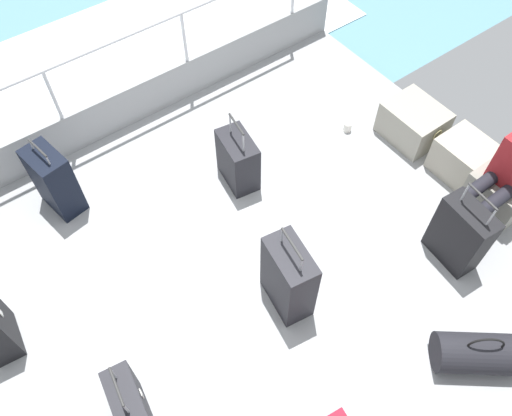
% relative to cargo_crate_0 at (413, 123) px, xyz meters
% --- Properties ---
extents(ground_plane, '(4.40, 5.20, 0.06)m').
position_rel_cargo_crate_0_xyz_m(ground_plane, '(0.30, -2.16, -0.21)').
color(ground_plane, '#939699').
extents(gunwale_port, '(0.06, 5.20, 0.45)m').
position_rel_cargo_crate_0_xyz_m(gunwale_port, '(-1.87, -2.16, 0.04)').
color(gunwale_port, '#939699').
rests_on(gunwale_port, ground_plane).
extents(railing_port, '(0.04, 4.20, 1.02)m').
position_rel_cargo_crate_0_xyz_m(railing_port, '(-1.87, -2.16, 0.60)').
color(railing_port, silver).
rests_on(railing_port, ground_plane).
extents(sea_wake, '(12.00, 12.00, 0.01)m').
position_rel_cargo_crate_0_xyz_m(sea_wake, '(-3.30, -2.16, -0.52)').
color(sea_wake, '#598C9E').
rests_on(sea_wake, ground_plane).
extents(cargo_crate_0, '(0.60, 0.48, 0.37)m').
position_rel_cargo_crate_0_xyz_m(cargo_crate_0, '(0.00, 0.00, 0.00)').
color(cargo_crate_0, gray).
rests_on(cargo_crate_0, ground_plane).
extents(cargo_crate_1, '(0.56, 0.44, 0.38)m').
position_rel_cargo_crate_0_xyz_m(cargo_crate_1, '(0.63, 0.03, 0.01)').
color(cargo_crate_1, '#9E9989').
rests_on(cargo_crate_1, ground_plane).
extents(cargo_crate_2, '(0.53, 0.47, 0.39)m').
position_rel_cargo_crate_0_xyz_m(cargo_crate_2, '(1.09, -0.01, 0.01)').
color(cargo_crate_2, gray).
rests_on(cargo_crate_2, ground_plane).
extents(passenger_seated, '(0.34, 0.66, 1.09)m').
position_rel_cargo_crate_0_xyz_m(passenger_seated, '(1.09, -0.19, 0.39)').
color(passenger_seated, maroon).
rests_on(passenger_seated, ground_plane).
extents(suitcase_0, '(0.45, 0.32, 0.78)m').
position_rel_cargo_crate_0_xyz_m(suitcase_0, '(-1.31, -3.22, 0.15)').
color(suitcase_0, black).
rests_on(suitcase_0, ground_plane).
extents(suitcase_3, '(0.47, 0.26, 0.86)m').
position_rel_cargo_crate_0_xyz_m(suitcase_3, '(1.20, -0.76, 0.15)').
color(suitcase_3, black).
rests_on(suitcase_3, ground_plane).
extents(suitcase_4, '(0.47, 0.33, 0.75)m').
position_rel_cargo_crate_0_xyz_m(suitcase_4, '(-0.58, -1.74, 0.09)').
color(suitcase_4, black).
rests_on(suitcase_4, ground_plane).
extents(suitcase_5, '(0.43, 0.25, 0.71)m').
position_rel_cargo_crate_0_xyz_m(suitcase_5, '(0.76, -3.60, 0.08)').
color(suitcase_5, black).
rests_on(suitcase_5, ground_plane).
extents(suitcase_6, '(0.49, 0.32, 0.87)m').
position_rel_cargo_crate_0_xyz_m(suitcase_6, '(0.68, -2.16, 0.17)').
color(suitcase_6, black).
rests_on(suitcase_6, ground_plane).
extents(duffel_bag, '(0.63, 0.69, 0.45)m').
position_rel_cargo_crate_0_xyz_m(duffel_bag, '(1.94, -1.34, -0.03)').
color(duffel_bag, black).
rests_on(duffel_bag, ground_plane).
extents(paper_cup, '(0.08, 0.08, 0.10)m').
position_rel_cargo_crate_0_xyz_m(paper_cup, '(-0.43, -0.47, -0.13)').
color(paper_cup, white).
rests_on(paper_cup, ground_plane).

